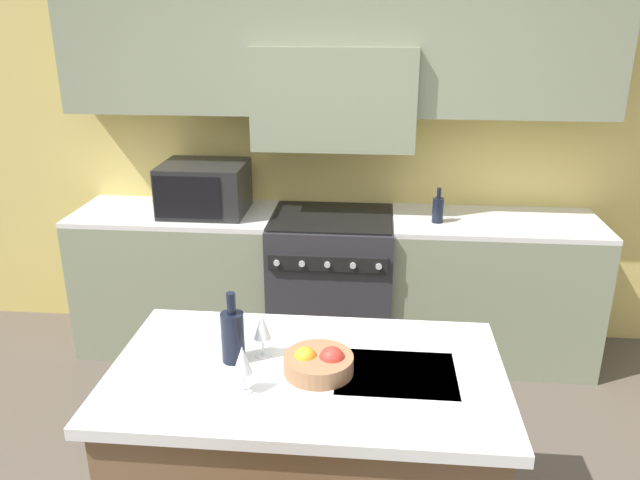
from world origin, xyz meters
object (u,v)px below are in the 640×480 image
(oil_bottle_on_counter, at_px, (438,209))
(wine_glass_far, at_px, (262,328))
(microwave, at_px, (204,188))
(wine_bottle, at_px, (233,335))
(fruit_bowl, at_px, (319,363))
(range_stove, at_px, (332,285))
(wine_glass_near, at_px, (243,361))

(oil_bottle_on_counter, bearing_deg, wine_glass_far, -116.76)
(microwave, distance_m, wine_bottle, 1.77)
(microwave, distance_m, fruit_bowl, 1.95)
(wine_glass_far, bearing_deg, microwave, 112.02)
(range_stove, relative_size, wine_glass_near, 5.29)
(range_stove, relative_size, microwave, 1.81)
(fruit_bowl, bearing_deg, wine_glass_near, -149.58)
(microwave, bearing_deg, wine_glass_far, -67.98)
(wine_bottle, xyz_separation_m, wine_glass_far, (0.10, 0.04, 0.01))
(wine_glass_near, xyz_separation_m, oil_bottle_on_counter, (0.81, 1.81, 0.00))
(microwave, height_order, fruit_bowl, microwave)
(wine_glass_far, xyz_separation_m, fruit_bowl, (0.23, -0.10, -0.08))
(microwave, xyz_separation_m, oil_bottle_on_counter, (1.45, -0.07, -0.08))
(microwave, relative_size, wine_bottle, 1.85)
(wine_glass_far, relative_size, fruit_bowl, 0.69)
(wine_glass_far, bearing_deg, range_stove, 84.81)
(wine_glass_far, height_order, oil_bottle_on_counter, oil_bottle_on_counter)
(wine_glass_near, bearing_deg, wine_bottle, 111.77)
(range_stove, distance_m, wine_glass_far, 1.71)
(wine_bottle, xyz_separation_m, wine_glass_near, (0.08, -0.20, 0.01))
(wine_bottle, distance_m, fruit_bowl, 0.34)
(wine_glass_far, relative_size, oil_bottle_on_counter, 0.83)
(wine_glass_far, bearing_deg, wine_bottle, -157.91)
(range_stove, relative_size, fruit_bowl, 3.67)
(oil_bottle_on_counter, bearing_deg, wine_bottle, -119.07)
(range_stove, xyz_separation_m, microwave, (-0.81, 0.02, 0.62))
(wine_bottle, bearing_deg, fruit_bowl, -9.20)
(wine_bottle, relative_size, wine_glass_far, 1.58)
(wine_glass_near, relative_size, oil_bottle_on_counter, 0.83)
(microwave, relative_size, wine_glass_near, 2.92)
(wine_bottle, height_order, wine_glass_far, wine_bottle)
(microwave, height_order, wine_glass_far, microwave)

